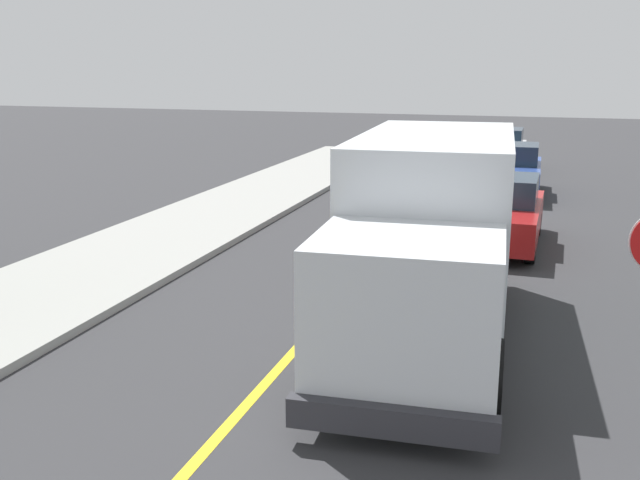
{
  "coord_description": "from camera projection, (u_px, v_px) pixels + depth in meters",
  "views": [
    {
      "loc": [
        3.48,
        -1.34,
        4.34
      ],
      "look_at": [
        -0.06,
        10.05,
        1.4
      ],
      "focal_mm": 40.82,
      "sensor_mm": 36.0,
      "label": 1
    }
  ],
  "objects": [
    {
      "name": "parked_car_near",
      "position": [
        501.0,
        213.0,
        17.46
      ],
      "size": [
        1.91,
        4.44,
        1.67
      ],
      "color": "maroon",
      "rests_on": "ground"
    },
    {
      "name": "centre_line_yellow",
      "position": [
        322.0,
        319.0,
        12.56
      ],
      "size": [
        0.16,
        56.0,
        0.01
      ],
      "primitive_type": "cube",
      "color": "gold",
      "rests_on": "ground"
    },
    {
      "name": "box_truck",
      "position": [
        430.0,
        230.0,
        11.43
      ],
      "size": [
        2.79,
        7.3,
        3.2
      ],
      "color": "silver",
      "rests_on": "ground"
    },
    {
      "name": "parked_car_mid",
      "position": [
        512.0,
        171.0,
        24.2
      ],
      "size": [
        1.83,
        4.41,
        1.67
      ],
      "color": "#2D4793",
      "rests_on": "ground"
    },
    {
      "name": "parked_car_far",
      "position": [
        501.0,
        150.0,
        29.77
      ],
      "size": [
        1.84,
        4.42,
        1.67
      ],
      "color": "#B7B7BC",
      "rests_on": "ground"
    }
  ]
}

